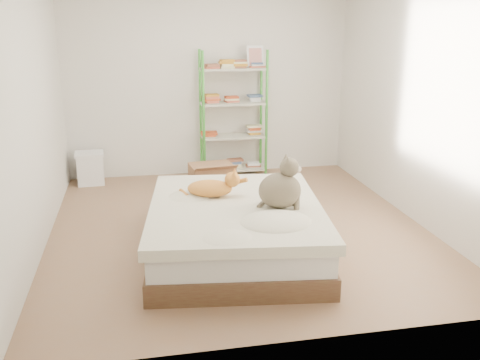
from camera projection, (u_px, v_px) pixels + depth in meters
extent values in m
cube|color=#8F6846|center=(238.00, 227.00, 5.59)|extent=(3.80, 4.20, 0.01)
cube|color=silver|center=(208.00, 79.00, 7.18)|extent=(3.80, 0.01, 2.60)
cube|color=silver|center=(303.00, 155.00, 3.24)|extent=(3.80, 0.01, 2.60)
cube|color=silver|center=(33.00, 109.00, 4.86)|extent=(0.01, 4.20, 2.60)
cube|color=silver|center=(417.00, 97.00, 5.56)|extent=(0.01, 4.20, 2.60)
cube|color=#48281E|center=(236.00, 245.00, 4.92)|extent=(1.72, 2.04, 0.19)
cube|color=silver|center=(236.00, 225.00, 4.86)|extent=(1.67, 1.98, 0.21)
cube|color=silver|center=(236.00, 209.00, 4.82)|extent=(1.75, 2.09, 0.09)
cylinder|color=green|center=(204.00, 118.00, 6.93)|extent=(0.04, 0.04, 1.70)
cylinder|color=green|center=(201.00, 113.00, 7.23)|extent=(0.04, 0.04, 1.70)
cylinder|color=green|center=(267.00, 115.00, 7.09)|extent=(0.04, 0.04, 1.70)
cylinder|color=green|center=(261.00, 111.00, 7.39)|extent=(0.04, 0.04, 1.70)
cube|color=#B9B9A4|center=(233.00, 168.00, 7.38)|extent=(0.86, 0.34, 0.02)
cube|color=#B9B9A4|center=(233.00, 136.00, 7.25)|extent=(0.86, 0.34, 0.02)
cube|color=#B9B9A4|center=(233.00, 103.00, 7.11)|extent=(0.86, 0.34, 0.02)
cube|color=#B9B9A4|center=(233.00, 69.00, 6.98)|extent=(0.86, 0.34, 0.02)
cube|color=#C45D43|center=(212.00, 165.00, 7.31)|extent=(0.20, 0.16, 0.09)
cube|color=#C45D43|center=(233.00, 164.00, 7.36)|extent=(0.20, 0.16, 0.09)
cube|color=#C45D43|center=(255.00, 163.00, 7.42)|extent=(0.20, 0.16, 0.09)
cube|color=#C45D43|center=(211.00, 133.00, 7.17)|extent=(0.20, 0.16, 0.09)
cube|color=#C45D43|center=(255.00, 131.00, 7.28)|extent=(0.20, 0.16, 0.09)
cube|color=#C45D43|center=(211.00, 100.00, 7.04)|extent=(0.20, 0.16, 0.09)
cube|color=#C45D43|center=(233.00, 99.00, 7.10)|extent=(0.20, 0.16, 0.09)
cube|color=#C45D43|center=(255.00, 98.00, 7.15)|extent=(0.20, 0.16, 0.09)
cube|color=#C45D43|center=(210.00, 65.00, 6.91)|extent=(0.20, 0.16, 0.09)
cube|color=#C45D43|center=(226.00, 65.00, 6.95)|extent=(0.20, 0.16, 0.09)
cube|color=#C45D43|center=(241.00, 64.00, 6.98)|extent=(0.20, 0.16, 0.09)
cube|color=#C45D43|center=(256.00, 64.00, 7.02)|extent=(0.20, 0.16, 0.09)
cube|color=white|center=(255.00, 56.00, 7.04)|extent=(0.22, 0.08, 0.28)
cube|color=#CE3E35|center=(255.00, 56.00, 7.03)|extent=(0.17, 0.05, 0.21)
cube|color=olive|center=(212.00, 179.00, 6.61)|extent=(0.56, 0.47, 0.36)
cube|color=#703694|center=(213.00, 185.00, 6.41)|extent=(0.31, 0.04, 0.08)
cube|color=olive|center=(214.00, 169.00, 6.37)|extent=(0.53, 0.21, 0.11)
cube|color=white|center=(91.00, 169.00, 6.97)|extent=(0.35, 0.31, 0.39)
cube|color=white|center=(89.00, 154.00, 6.91)|extent=(0.38, 0.34, 0.03)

